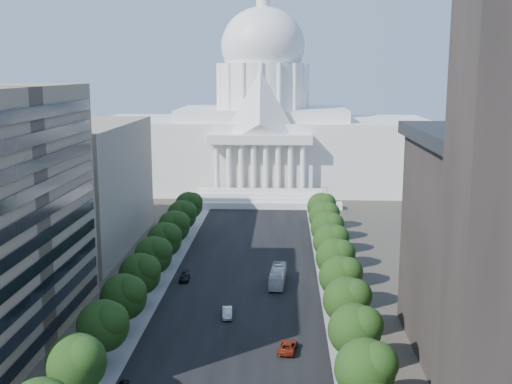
# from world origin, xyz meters

# --- Properties ---
(road_asphalt) EXTENTS (30.00, 260.00, 0.01)m
(road_asphalt) POSITION_xyz_m (0.00, 90.00, 0.00)
(road_asphalt) COLOR black
(road_asphalt) RESTS_ON ground
(sidewalk_left) EXTENTS (8.00, 260.00, 0.02)m
(sidewalk_left) POSITION_xyz_m (-19.00, 90.00, 0.00)
(sidewalk_left) COLOR gray
(sidewalk_left) RESTS_ON ground
(sidewalk_right) EXTENTS (8.00, 260.00, 0.02)m
(sidewalk_right) POSITION_xyz_m (19.00, 90.00, 0.00)
(sidewalk_right) COLOR gray
(sidewalk_right) RESTS_ON ground
(capitol) EXTENTS (120.00, 56.00, 73.00)m
(capitol) POSITION_xyz_m (0.00, 184.89, 20.01)
(capitol) COLOR white
(capitol) RESTS_ON ground
(office_block_left_far) EXTENTS (38.00, 52.00, 30.00)m
(office_block_left_far) POSITION_xyz_m (-48.00, 100.00, 15.00)
(office_block_left_far) COLOR gray
(office_block_left_far) RESTS_ON ground
(tree_l_b) EXTENTS (7.79, 7.60, 9.97)m
(tree_l_b) POSITION_xyz_m (-17.66, 23.81, 6.45)
(tree_l_b) COLOR #33261C
(tree_l_b) RESTS_ON ground
(tree_l_c) EXTENTS (7.79, 7.60, 9.97)m
(tree_l_c) POSITION_xyz_m (-17.66, 35.81, 6.45)
(tree_l_c) COLOR #33261C
(tree_l_c) RESTS_ON ground
(tree_l_d) EXTENTS (7.79, 7.60, 9.97)m
(tree_l_d) POSITION_xyz_m (-17.66, 47.81, 6.45)
(tree_l_d) COLOR #33261C
(tree_l_d) RESTS_ON ground
(tree_l_e) EXTENTS (7.79, 7.60, 9.97)m
(tree_l_e) POSITION_xyz_m (-17.66, 59.81, 6.45)
(tree_l_e) COLOR #33261C
(tree_l_e) RESTS_ON ground
(tree_l_f) EXTENTS (7.79, 7.60, 9.97)m
(tree_l_f) POSITION_xyz_m (-17.66, 71.81, 6.45)
(tree_l_f) COLOR #33261C
(tree_l_f) RESTS_ON ground
(tree_l_g) EXTENTS (7.79, 7.60, 9.97)m
(tree_l_g) POSITION_xyz_m (-17.66, 83.81, 6.45)
(tree_l_g) COLOR #33261C
(tree_l_g) RESTS_ON ground
(tree_l_h) EXTENTS (7.79, 7.60, 9.97)m
(tree_l_h) POSITION_xyz_m (-17.66, 95.81, 6.45)
(tree_l_h) COLOR #33261C
(tree_l_h) RESTS_ON ground
(tree_l_i) EXTENTS (7.79, 7.60, 9.97)m
(tree_l_i) POSITION_xyz_m (-17.66, 107.81, 6.45)
(tree_l_i) COLOR #33261C
(tree_l_i) RESTS_ON ground
(tree_l_j) EXTENTS (7.79, 7.60, 9.97)m
(tree_l_j) POSITION_xyz_m (-17.66, 119.81, 6.45)
(tree_l_j) COLOR #33261C
(tree_l_j) RESTS_ON ground
(tree_r_b) EXTENTS (7.79, 7.60, 9.97)m
(tree_r_b) POSITION_xyz_m (18.34, 23.81, 6.45)
(tree_r_b) COLOR #33261C
(tree_r_b) RESTS_ON ground
(tree_r_c) EXTENTS (7.79, 7.60, 9.97)m
(tree_r_c) POSITION_xyz_m (18.34, 35.81, 6.45)
(tree_r_c) COLOR #33261C
(tree_r_c) RESTS_ON ground
(tree_r_d) EXTENTS (7.79, 7.60, 9.97)m
(tree_r_d) POSITION_xyz_m (18.34, 47.81, 6.45)
(tree_r_d) COLOR #33261C
(tree_r_d) RESTS_ON ground
(tree_r_e) EXTENTS (7.79, 7.60, 9.97)m
(tree_r_e) POSITION_xyz_m (18.34, 59.81, 6.45)
(tree_r_e) COLOR #33261C
(tree_r_e) RESTS_ON ground
(tree_r_f) EXTENTS (7.79, 7.60, 9.97)m
(tree_r_f) POSITION_xyz_m (18.34, 71.81, 6.45)
(tree_r_f) COLOR #33261C
(tree_r_f) RESTS_ON ground
(tree_r_g) EXTENTS (7.79, 7.60, 9.97)m
(tree_r_g) POSITION_xyz_m (18.34, 83.81, 6.45)
(tree_r_g) COLOR #33261C
(tree_r_g) RESTS_ON ground
(tree_r_h) EXTENTS (7.79, 7.60, 9.97)m
(tree_r_h) POSITION_xyz_m (18.34, 95.81, 6.45)
(tree_r_h) COLOR #33261C
(tree_r_h) RESTS_ON ground
(tree_r_i) EXTENTS (7.79, 7.60, 9.97)m
(tree_r_i) POSITION_xyz_m (18.34, 107.81, 6.45)
(tree_r_i) COLOR #33261C
(tree_r_i) RESTS_ON ground
(tree_r_j) EXTENTS (7.79, 7.60, 9.97)m
(tree_r_j) POSITION_xyz_m (18.34, 119.81, 6.45)
(tree_r_j) COLOR #33261C
(tree_r_j) RESTS_ON ground
(streetlight_b) EXTENTS (2.61, 0.44, 9.00)m
(streetlight_b) POSITION_xyz_m (19.90, 35.00, 5.82)
(streetlight_b) COLOR gray
(streetlight_b) RESTS_ON ground
(streetlight_c) EXTENTS (2.61, 0.44, 9.00)m
(streetlight_c) POSITION_xyz_m (19.90, 60.00, 5.82)
(streetlight_c) COLOR gray
(streetlight_c) RESTS_ON ground
(streetlight_d) EXTENTS (2.61, 0.44, 9.00)m
(streetlight_d) POSITION_xyz_m (19.90, 85.00, 5.82)
(streetlight_d) COLOR gray
(streetlight_d) RESTS_ON ground
(streetlight_e) EXTENTS (2.61, 0.44, 9.00)m
(streetlight_e) POSITION_xyz_m (19.90, 110.00, 5.82)
(streetlight_e) COLOR gray
(streetlight_e) RESTS_ON ground
(streetlight_f) EXTENTS (2.61, 0.44, 9.00)m
(streetlight_f) POSITION_xyz_m (19.90, 135.00, 5.82)
(streetlight_f) COLOR gray
(streetlight_f) RESTS_ON ground
(car_silver) EXTENTS (2.12, 4.97, 1.59)m
(car_silver) POSITION_xyz_m (-1.81, 55.48, 0.80)
(car_silver) COLOR #A0A3A7
(car_silver) RESTS_ON ground
(car_red) EXTENTS (3.32, 5.90, 1.56)m
(car_red) POSITION_xyz_m (8.65, 42.04, 0.78)
(car_red) COLOR maroon
(car_red) RESTS_ON ground
(car_dark_b) EXTENTS (2.22, 4.97, 1.42)m
(car_dark_b) POSITION_xyz_m (-12.28, 74.90, 0.71)
(car_dark_b) COLOR black
(car_dark_b) RESTS_ON ground
(city_bus) EXTENTS (3.55, 12.04, 3.31)m
(city_bus) POSITION_xyz_m (6.80, 73.59, 1.65)
(city_bus) COLOR silver
(city_bus) RESTS_ON ground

